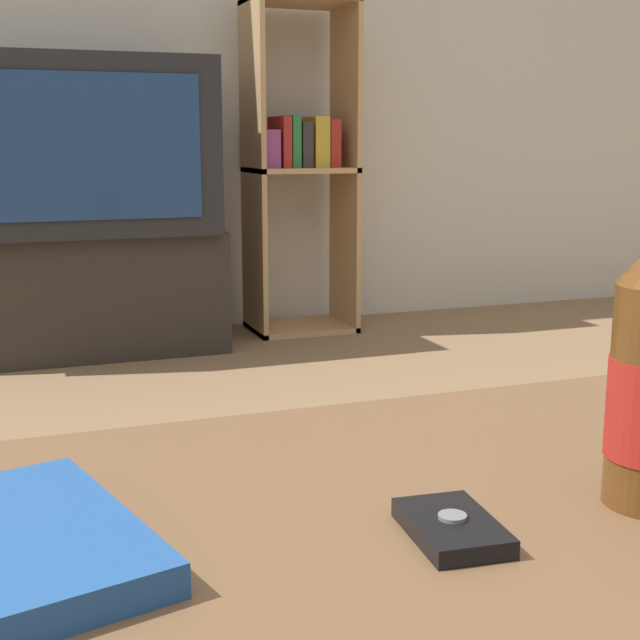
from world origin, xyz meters
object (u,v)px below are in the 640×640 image
object	(u,v)px
tv_stand	(87,292)
television	(79,146)
bookshelf	(299,162)
cell_phone	(453,528)
table_book	(22,543)

from	to	relation	value
tv_stand	television	size ratio (longest dim) A/B	1.07
tv_stand	television	xyz separation A→B (m)	(-0.00, -0.00, 0.52)
television	bookshelf	xyz separation A→B (m)	(0.84, 0.09, -0.06)
cell_phone	table_book	distance (m)	0.30
bookshelf	cell_phone	distance (m)	2.94
tv_stand	cell_phone	distance (m)	2.74
television	bookshelf	distance (m)	0.84
bookshelf	cell_phone	bearing A→B (deg)	-106.73
tv_stand	bookshelf	size ratio (longest dim) A/B	0.75
table_book	bookshelf	bearing A→B (deg)	53.35
tv_stand	television	distance (m)	0.52
cell_phone	table_book	bearing A→B (deg)	171.36
television	cell_phone	size ratio (longest dim) A/B	9.19
cell_phone	tv_stand	bearing A→B (deg)	94.83
bookshelf	tv_stand	bearing A→B (deg)	-174.35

